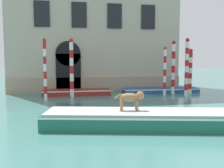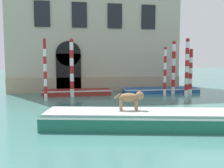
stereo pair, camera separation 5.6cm
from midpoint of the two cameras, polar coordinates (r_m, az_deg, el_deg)
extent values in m
cube|color=tan|center=(21.38, -3.05, -0.09)|extent=(14.19, 0.16, 1.21)
cube|color=black|center=(21.10, -9.33, 2.34)|extent=(1.95, 0.14, 3.10)
cylinder|color=black|center=(21.06, -9.40, 6.54)|extent=(1.95, 0.14, 1.95)
cube|color=black|center=(21.36, -14.91, 14.55)|extent=(1.18, 0.10, 1.96)
cube|color=black|center=(21.38, -7.04, 14.70)|extent=(1.18, 0.10, 1.96)
cube|color=black|center=(21.76, 0.68, 14.58)|extent=(1.18, 0.10, 1.96)
cube|color=black|center=(22.51, 8.00, 14.24)|extent=(1.18, 0.10, 1.96)
cube|color=#1E6651|center=(10.71, 6.33, -7.80)|extent=(8.03, 3.58, 0.62)
cube|color=white|center=(10.65, 6.35, -6.50)|extent=(8.06, 3.61, 0.08)
cube|color=#B2B7BC|center=(10.64, 6.35, -6.03)|extent=(7.77, 3.38, 0.06)
cylinder|color=#997047|center=(10.83, 5.34, -4.45)|extent=(0.11, 0.11, 0.44)
cylinder|color=#997047|center=(10.59, 5.54, -4.69)|extent=(0.11, 0.11, 0.44)
cylinder|color=#997047|center=(10.75, 2.05, -4.50)|extent=(0.11, 0.11, 0.44)
cylinder|color=#997047|center=(10.51, 2.18, -4.74)|extent=(0.11, 0.11, 0.44)
ellipsoid|color=#997047|center=(10.61, 3.80, -2.92)|extent=(0.86, 0.46, 0.35)
ellipsoid|color=#AD7042|center=(10.58, 3.14, -2.41)|extent=(0.39, 0.29, 0.12)
sphere|color=#997047|center=(10.67, 6.20, -2.47)|extent=(0.33, 0.33, 0.33)
cone|color=#AD7042|center=(10.74, 6.13, -1.75)|extent=(0.10, 0.10, 0.13)
cone|color=#AD7042|center=(10.56, 6.29, -1.88)|extent=(0.10, 0.10, 0.13)
cylinder|color=#997047|center=(10.56, 1.37, -2.66)|extent=(0.30, 0.11, 0.23)
cube|color=maroon|center=(19.67, -7.53, -1.80)|extent=(4.98, 1.42, 0.42)
cube|color=white|center=(19.65, -7.54, -1.36)|extent=(5.01, 1.45, 0.08)
cube|color=#8C7251|center=(19.67, -7.53, -1.87)|extent=(2.75, 1.04, 0.38)
cube|color=#234C8C|center=(21.30, 10.63, -1.33)|extent=(6.02, 1.78, 0.38)
cube|color=white|center=(21.29, 10.63, -0.99)|extent=(6.05, 1.81, 0.08)
cube|color=#B2B7BC|center=(21.30, 10.63, -1.38)|extent=(3.32, 1.29, 0.34)
cylinder|color=white|center=(20.86, 13.21, -1.31)|extent=(0.27, 0.27, 0.54)
cylinder|color=#B21E1E|center=(20.80, 13.24, 0.18)|extent=(0.27, 0.27, 0.54)
cylinder|color=white|center=(20.75, 13.28, 1.67)|extent=(0.27, 0.27, 0.54)
cylinder|color=#B21E1E|center=(20.72, 13.31, 3.17)|extent=(0.27, 0.27, 0.54)
cylinder|color=white|center=(20.70, 13.35, 4.67)|extent=(0.27, 0.27, 0.54)
cylinder|color=#B21E1E|center=(20.70, 13.39, 6.17)|extent=(0.27, 0.27, 0.54)
cylinder|color=white|center=(20.71, 13.42, 7.68)|extent=(0.27, 0.27, 0.54)
sphere|color=#B21E1E|center=(20.73, 13.45, 8.76)|extent=(0.29, 0.29, 0.29)
cylinder|color=white|center=(20.92, 16.70, -1.58)|extent=(0.26, 0.26, 0.40)
cylinder|color=#B21E1E|center=(20.88, 16.73, -0.49)|extent=(0.26, 0.26, 0.40)
cylinder|color=white|center=(20.84, 16.77, 0.61)|extent=(0.26, 0.26, 0.40)
cylinder|color=#B21E1E|center=(20.81, 16.80, 1.71)|extent=(0.26, 0.26, 0.40)
cylinder|color=white|center=(20.78, 16.83, 2.81)|extent=(0.26, 0.26, 0.40)
cylinder|color=#B21E1E|center=(20.77, 16.87, 3.91)|extent=(0.26, 0.26, 0.40)
cylinder|color=white|center=(20.76, 16.90, 5.01)|extent=(0.26, 0.26, 0.40)
cylinder|color=#B21E1E|center=(20.76, 16.93, 6.12)|extent=(0.26, 0.26, 0.40)
sphere|color=#B21E1E|center=(20.76, 16.96, 6.99)|extent=(0.27, 0.27, 0.27)
cylinder|color=white|center=(17.52, -14.12, -2.80)|extent=(0.20, 0.20, 0.48)
cylinder|color=#B21E1E|center=(17.45, -14.16, -1.25)|extent=(0.20, 0.20, 0.48)
cylinder|color=white|center=(17.40, -14.20, 0.32)|extent=(0.20, 0.20, 0.48)
cylinder|color=#B21E1E|center=(17.36, -14.24, 1.89)|extent=(0.20, 0.20, 0.48)
cylinder|color=white|center=(17.34, -14.28, 3.46)|extent=(0.20, 0.20, 0.48)
cylinder|color=#B21E1E|center=(17.32, -14.32, 5.04)|extent=(0.20, 0.20, 0.48)
cylinder|color=white|center=(17.32, -14.36, 6.62)|extent=(0.20, 0.20, 0.48)
cylinder|color=#B21E1E|center=(17.34, -14.40, 8.20)|extent=(0.20, 0.20, 0.48)
sphere|color=#B21E1E|center=(17.35, -14.43, 9.29)|extent=(0.21, 0.21, 0.21)
cylinder|color=white|center=(19.69, 11.46, -1.78)|extent=(0.20, 0.20, 0.48)
cylinder|color=#B21E1E|center=(19.63, 11.48, -0.39)|extent=(0.20, 0.20, 0.48)
cylinder|color=white|center=(19.58, 11.51, 1.02)|extent=(0.20, 0.20, 0.48)
cylinder|color=#B21E1E|center=(19.55, 11.54, 2.42)|extent=(0.20, 0.20, 0.48)
cylinder|color=white|center=(19.52, 11.57, 3.84)|extent=(0.20, 0.20, 0.48)
cylinder|color=#B21E1E|center=(19.51, 11.60, 5.25)|extent=(0.20, 0.20, 0.48)
cylinder|color=white|center=(19.51, 11.63, 6.67)|extent=(0.20, 0.20, 0.48)
sphere|color=#B21E1E|center=(19.52, 11.65, 7.64)|extent=(0.21, 0.21, 0.21)
cylinder|color=white|center=(19.85, 15.93, -1.90)|extent=(0.27, 0.27, 0.44)
cylinder|color=#B21E1E|center=(19.79, 15.97, -0.65)|extent=(0.27, 0.27, 0.44)
cylinder|color=white|center=(19.75, 16.00, 0.60)|extent=(0.27, 0.27, 0.44)
cylinder|color=#B21E1E|center=(19.71, 16.04, 1.86)|extent=(0.27, 0.27, 0.44)
cylinder|color=white|center=(19.69, 16.08, 3.13)|extent=(0.27, 0.27, 0.44)
cylinder|color=#B21E1E|center=(19.68, 16.11, 4.39)|extent=(0.27, 0.27, 0.44)
cylinder|color=white|center=(19.67, 16.15, 5.66)|extent=(0.27, 0.27, 0.44)
cylinder|color=#B21E1E|center=(19.68, 16.19, 6.93)|extent=(0.27, 0.27, 0.44)
cylinder|color=white|center=(19.69, 16.22, 8.19)|extent=(0.27, 0.27, 0.44)
sphere|color=#B21E1E|center=(19.71, 16.25, 9.18)|extent=(0.29, 0.29, 0.29)
cylinder|color=white|center=(19.02, -8.58, -1.89)|extent=(0.27, 0.27, 0.55)
cylinder|color=#B21E1E|center=(18.95, -8.61, -0.24)|extent=(0.27, 0.27, 0.55)
cylinder|color=white|center=(18.90, -8.63, 1.43)|extent=(0.27, 0.27, 0.55)
cylinder|color=#B21E1E|center=(18.87, -8.66, 3.11)|extent=(0.27, 0.27, 0.55)
cylinder|color=white|center=(18.85, -8.68, 4.78)|extent=(0.27, 0.27, 0.55)
cylinder|color=#B21E1E|center=(18.84, -8.71, 6.46)|extent=(0.27, 0.27, 0.55)
cylinder|color=white|center=(18.86, -8.74, 8.14)|extent=(0.27, 0.27, 0.55)
sphere|color=#B21E1E|center=(18.88, -8.76, 9.36)|extent=(0.29, 0.29, 0.29)
camera|label=1|loc=(0.03, -89.90, 0.01)|focal=42.00mm
camera|label=2|loc=(0.03, 90.10, -0.01)|focal=42.00mm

